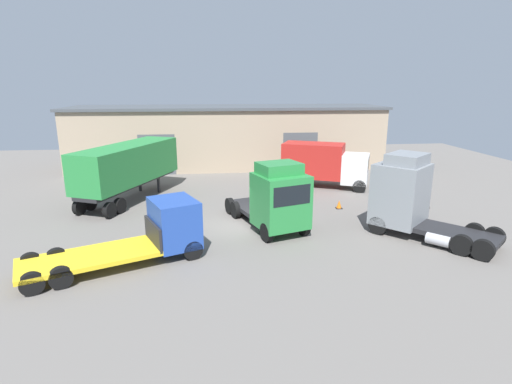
# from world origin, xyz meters

# --- Properties ---
(ground_plane) EXTENTS (60.00, 60.00, 0.00)m
(ground_plane) POSITION_xyz_m (0.00, 0.00, 0.00)
(ground_plane) COLOR slate
(warehouse_building) EXTENTS (29.84, 7.74, 5.82)m
(warehouse_building) POSITION_xyz_m (0.00, 17.62, 2.92)
(warehouse_building) COLOR tan
(warehouse_building) RESTS_ON ground_plane
(tractor_unit_green) EXTENTS (4.38, 6.69, 3.89)m
(tractor_unit_green) POSITION_xyz_m (1.76, -1.36, 1.83)
(tractor_unit_green) COLOR #28843D
(tractor_unit_green) RESTS_ON ground_plane
(container_trailer_green) EXTENTS (5.96, 9.40, 3.87)m
(container_trailer_green) POSITION_xyz_m (-7.35, 5.84, 2.49)
(container_trailer_green) COLOR #28843D
(container_trailer_green) RESTS_ON ground_plane
(flatbed_truck_blue) EXTENTS (7.92, 5.23, 2.66)m
(flatbed_truck_blue) POSITION_xyz_m (-4.44, -4.15, 1.27)
(flatbed_truck_blue) COLOR #2347A3
(flatbed_truck_blue) RESTS_ON ground_plane
(box_truck_white) EXTENTS (6.94, 4.88, 3.39)m
(box_truck_white) POSITION_xyz_m (7.05, 8.24, 1.88)
(box_truck_white) COLOR silver
(box_truck_white) RESTS_ON ground_plane
(tractor_unit_grey) EXTENTS (5.98, 6.25, 4.34)m
(tractor_unit_grey) POSITION_xyz_m (8.65, -2.38, 2.05)
(tractor_unit_grey) COLOR gray
(tractor_unit_grey) RESTS_ON ground_plane
(gravel_pile) EXTENTS (3.92, 3.92, 1.02)m
(gravel_pile) POSITION_xyz_m (10.82, 2.82, 0.51)
(gravel_pile) COLOR #423D38
(gravel_pile) RESTS_ON ground_plane
(traffic_cone) EXTENTS (0.40, 0.40, 0.55)m
(traffic_cone) POSITION_xyz_m (6.52, 2.38, 0.25)
(traffic_cone) COLOR black
(traffic_cone) RESTS_ON ground_plane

